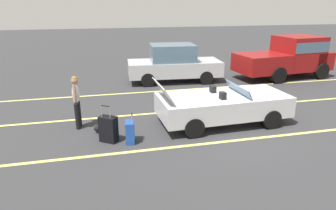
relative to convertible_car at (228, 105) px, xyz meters
name	(u,v)px	position (x,y,z in m)	size (l,w,h in m)	color
ground_plane	(222,123)	(-0.20, -0.01, -0.59)	(80.00, 80.00, 0.00)	#333335
lot_line_near	(240,140)	(-0.20, -1.35, -0.59)	(18.00, 0.12, 0.01)	#EAE066
lot_line_mid	(207,109)	(-0.20, 1.35, -0.59)	(18.00, 0.12, 0.01)	#EAE066
lot_line_far	(186,89)	(-0.20, 4.05, -0.59)	(18.00, 0.12, 0.01)	#EAE066
convertible_car	(228,105)	(0.00, 0.00, 0.00)	(4.28, 1.95, 1.49)	silver
suitcase_large_black	(109,129)	(-3.84, -0.56, -0.22)	(0.55, 0.51, 1.09)	black
suitcase_medium_bright	(130,132)	(-3.26, -0.78, -0.28)	(0.30, 0.43, 0.86)	#1E479E
duffel_bag	(104,127)	(-3.95, 0.16, -0.43)	(0.70, 0.46, 0.34)	black
traveler_person	(76,99)	(-4.71, 0.65, 0.34)	(0.26, 0.61, 1.65)	black
parked_pickup_truck_near	(290,56)	(5.70, 5.14, 0.51)	(5.19, 2.51, 2.10)	maroon
parked_sedan_far	(174,64)	(-0.37, 5.65, 0.30)	(4.63, 2.14, 1.82)	#B2B2B7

